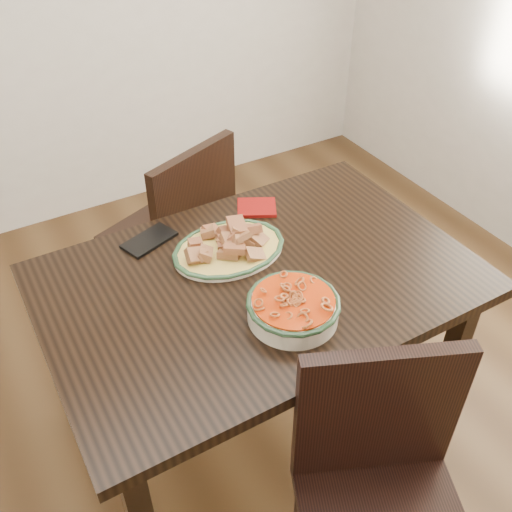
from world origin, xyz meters
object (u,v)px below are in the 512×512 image
dining_table (259,297)px  fish_plate (229,241)px  chair_far (179,230)px  chair_near (381,488)px  noodle_bowl (293,306)px  smartphone (149,240)px

dining_table → fish_plate: 0.20m
chair_far → chair_near: 1.28m
dining_table → chair_near: size_ratio=1.44×
dining_table → noodle_bowl: (-0.01, -0.20, 0.14)m
chair_far → chair_near: same height
chair_far → fish_plate: chair_far is taller
dining_table → chair_far: chair_far is taller
smartphone → fish_plate: bearing=-61.2°
chair_near → fish_plate: chair_near is taller
dining_table → chair_far: bearing=89.2°
noodle_bowl → chair_far: bearing=88.7°
chair_far → smartphone: chair_far is taller
dining_table → chair_near: chair_near is taller
chair_far → smartphone: (-0.23, -0.34, 0.26)m
chair_far → noodle_bowl: bearing=67.1°
chair_far → chair_near: bearing=67.7°
dining_table → chair_near: bearing=-90.5°
dining_table → chair_near: 0.64m
smartphone → chair_near: bearing=-96.2°
dining_table → smartphone: 0.40m
fish_plate → dining_table: bearing=-80.1°
fish_plate → chair_near: bearing=-88.5°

